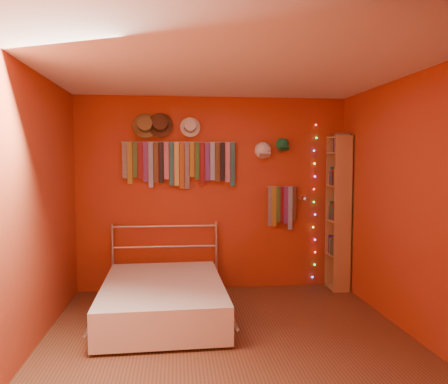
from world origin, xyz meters
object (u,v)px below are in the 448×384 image
object	(u,v)px
reading_lamp	(305,199)
bed	(163,298)
tie_rack	(180,161)
bookshelf	(342,212)

from	to	relation	value
reading_lamp	bed	distance (m)	2.19
tie_rack	bed	world-z (taller)	tie_rack
bookshelf	bed	size ratio (longest dim) A/B	1.07
reading_lamp	bookshelf	size ratio (longest dim) A/B	0.15
tie_rack	bookshelf	xyz separation A→B (m)	(2.09, -0.16, -0.65)
tie_rack	bed	bearing A→B (deg)	-101.37
reading_lamp	bookshelf	world-z (taller)	bookshelf
tie_rack	bed	size ratio (longest dim) A/B	0.78
tie_rack	bookshelf	size ratio (longest dim) A/B	0.72
reading_lamp	bed	world-z (taller)	reading_lamp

